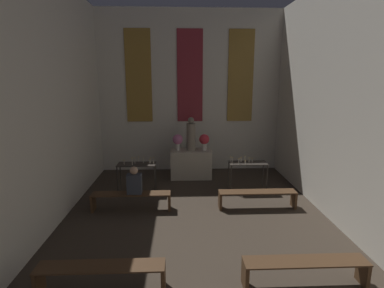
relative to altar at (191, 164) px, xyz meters
The scene contains 13 objects.
wall_back 2.56m from the altar, 90.00° to the left, with size 6.56×0.16×5.59m.
wall_left 6.19m from the altar, 124.13° to the right, with size 0.12×11.65×5.59m.
altar is the anchor object (origin of this frame).
statue 0.98m from the altar, ahead, with size 0.29×0.29×1.10m.
flower_vase_left 0.92m from the altar, behind, with size 0.33×0.33×0.54m.
flower_vase_right 0.92m from the altar, ahead, with size 0.33×0.33×0.54m.
candle_rack_left 2.07m from the altar, 142.36° to the right, with size 1.11×0.49×1.05m.
candle_rack_right 2.07m from the altar, 37.76° to the right, with size 1.11×0.49×1.05m.
pew_second_left 5.75m from the altar, 106.28° to the right, with size 1.98×0.36×0.45m.
pew_second_right 5.75m from the altar, 73.72° to the right, with size 1.98×0.36×0.45m.
pew_back_left 3.00m from the altar, 122.52° to the right, with size 1.98×0.36×0.45m.
pew_back_right 3.00m from the altar, 57.48° to the right, with size 1.98×0.36×0.45m.
person_seated 2.96m from the altar, 120.97° to the right, with size 0.36×0.24×0.70m.
Camera 1 is at (-0.37, 0.78, 3.27)m, focal length 28.00 mm.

